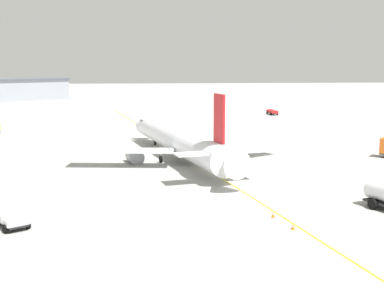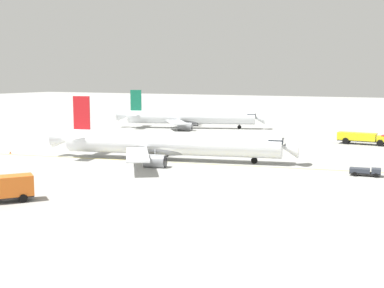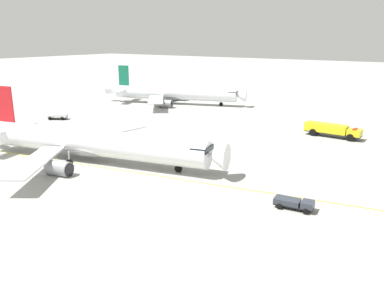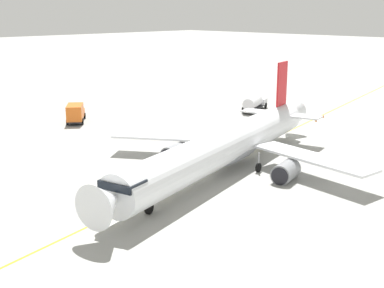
{
  "view_description": "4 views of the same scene",
  "coord_description": "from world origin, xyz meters",
  "px_view_note": "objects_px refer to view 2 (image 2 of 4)",
  "views": [
    {
      "loc": [
        8.42,
        78.84,
        14.92
      ],
      "look_at": [
        0.94,
        -0.47,
        2.26
      ],
      "focal_mm": 47.83,
      "sensor_mm": 36.0,
      "label": 1
    },
    {
      "loc": [
        -74.11,
        -42.97,
        14.73
      ],
      "look_at": [
        3.42,
        -3.77,
        3.12
      ],
      "focal_mm": 47.44,
      "sensor_mm": 36.0,
      "label": 2
    },
    {
      "loc": [
        -36.99,
        -46.23,
        19.1
      ],
      "look_at": [
        11.81,
        -12.87,
        2.88
      ],
      "focal_mm": 36.63,
      "sensor_mm": 36.0,
      "label": 3
    },
    {
      "loc": [
        39.78,
        -42.28,
        18.05
      ],
      "look_at": [
        -0.06,
        -1.89,
        3.12
      ],
      "focal_mm": 47.76,
      "sensor_mm": 36.0,
      "label": 4
    }
  ],
  "objects_px": {
    "airliner_main": "(169,144)",
    "safety_cone_near": "(10,152)",
    "fire_tender_truck": "(362,137)",
    "baggage_truck_truck": "(365,171)",
    "airliner_secondary": "(189,118)",
    "catering_truck_truck": "(6,188)",
    "pushback_tug_truck": "(90,136)"
  },
  "relations": [
    {
      "from": "airliner_secondary",
      "to": "pushback_tug_truck",
      "type": "distance_m",
      "value": 34.78
    },
    {
      "from": "airliner_secondary",
      "to": "catering_truck_truck",
      "type": "height_order",
      "value": "airliner_secondary"
    },
    {
      "from": "airliner_secondary",
      "to": "catering_truck_truck",
      "type": "distance_m",
      "value": 88.44
    },
    {
      "from": "airliner_secondary",
      "to": "fire_tender_truck",
      "type": "height_order",
      "value": "airliner_secondary"
    },
    {
      "from": "catering_truck_truck",
      "to": "pushback_tug_truck",
      "type": "bearing_deg",
      "value": -113.16
    },
    {
      "from": "baggage_truck_truck",
      "to": "fire_tender_truck",
      "type": "xyz_separation_m",
      "value": [
        36.53,
        5.92,
        0.82
      ]
    },
    {
      "from": "fire_tender_truck",
      "to": "safety_cone_near",
      "type": "height_order",
      "value": "fire_tender_truck"
    },
    {
      "from": "airliner_main",
      "to": "baggage_truck_truck",
      "type": "relative_size",
      "value": 9.64
    },
    {
      "from": "airliner_secondary",
      "to": "airliner_main",
      "type": "bearing_deg",
      "value": -85.75
    },
    {
      "from": "fire_tender_truck",
      "to": "safety_cone_near",
      "type": "xyz_separation_m",
      "value": [
        -44.35,
        58.26,
        -1.26
      ]
    },
    {
      "from": "pushback_tug_truck",
      "to": "airliner_secondary",
      "type": "bearing_deg",
      "value": -137.86
    },
    {
      "from": "baggage_truck_truck",
      "to": "safety_cone_near",
      "type": "distance_m",
      "value": 64.65
    },
    {
      "from": "catering_truck_truck",
      "to": "pushback_tug_truck",
      "type": "xyz_separation_m",
      "value": [
        52.68,
        29.07,
        -0.86
      ]
    },
    {
      "from": "airliner_main",
      "to": "catering_truck_truck",
      "type": "distance_m",
      "value": 34.94
    },
    {
      "from": "fire_tender_truck",
      "to": "baggage_truck_truck",
      "type": "bearing_deg",
      "value": -78.58
    },
    {
      "from": "pushback_tug_truck",
      "to": "fire_tender_truck",
      "type": "relative_size",
      "value": 0.44
    },
    {
      "from": "pushback_tug_truck",
      "to": "safety_cone_near",
      "type": "xyz_separation_m",
      "value": [
        -24.84,
        -0.43,
        -0.52
      ]
    },
    {
      "from": "catering_truck_truck",
      "to": "baggage_truck_truck",
      "type": "distance_m",
      "value": 50.35
    },
    {
      "from": "baggage_truck_truck",
      "to": "fire_tender_truck",
      "type": "distance_m",
      "value": 37.02
    },
    {
      "from": "pushback_tug_truck",
      "to": "baggage_truck_truck",
      "type": "height_order",
      "value": "pushback_tug_truck"
    },
    {
      "from": "airliner_main",
      "to": "pushback_tug_truck",
      "type": "height_order",
      "value": "airliner_main"
    },
    {
      "from": "airliner_main",
      "to": "fire_tender_truck",
      "type": "bearing_deg",
      "value": 40.52
    },
    {
      "from": "airliner_main",
      "to": "fire_tender_truck",
      "type": "relative_size",
      "value": 4.11
    },
    {
      "from": "baggage_truck_truck",
      "to": "catering_truck_truck",
      "type": "bearing_deg",
      "value": -141.7
    },
    {
      "from": "airliner_main",
      "to": "safety_cone_near",
      "type": "xyz_separation_m",
      "value": [
        -6.99,
        30.99,
        -2.6
      ]
    },
    {
      "from": "catering_truck_truck",
      "to": "pushback_tug_truck",
      "type": "height_order",
      "value": "catering_truck_truck"
    },
    {
      "from": "pushback_tug_truck",
      "to": "safety_cone_near",
      "type": "height_order",
      "value": "pushback_tug_truck"
    },
    {
      "from": "baggage_truck_truck",
      "to": "fire_tender_truck",
      "type": "height_order",
      "value": "fire_tender_truck"
    },
    {
      "from": "airliner_main",
      "to": "fire_tender_truck",
      "type": "distance_m",
      "value": 46.27
    },
    {
      "from": "airliner_secondary",
      "to": "baggage_truck_truck",
      "type": "bearing_deg",
      "value": -61.53
    },
    {
      "from": "catering_truck_truck",
      "to": "safety_cone_near",
      "type": "xyz_separation_m",
      "value": [
        27.84,
        28.64,
        -1.38
      ]
    },
    {
      "from": "airliner_main",
      "to": "airliner_secondary",
      "type": "distance_m",
      "value": 55.95
    }
  ]
}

